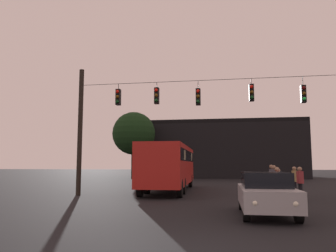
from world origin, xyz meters
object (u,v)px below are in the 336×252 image
city_bus (170,163)px  car_near_right (266,193)px  pedestrian_crossing_center (277,182)px  tree_left_silhouette (134,134)px  pedestrian_trailing (272,178)px  pedestrian_near_bus (300,181)px  pedestrian_crossing_left (274,179)px  pedestrian_crossing_right (279,182)px  pedestrian_far_side (295,180)px

city_bus → car_near_right: 11.19m
pedestrian_crossing_center → tree_left_silhouette: (-13.57, 23.36, 4.69)m
city_bus → pedestrian_crossing_center: bearing=-41.7°
car_near_right → pedestrian_trailing: size_ratio=2.44×
pedestrian_near_bus → pedestrian_trailing: 2.63m
pedestrian_trailing → tree_left_silhouette: tree_left_silhouette is taller
pedestrian_crossing_left → pedestrian_near_bus: (1.08, -1.47, -0.05)m
city_bus → pedestrian_crossing_center: city_bus is taller
pedestrian_crossing_left → pedestrian_crossing_center: bearing=-95.3°
pedestrian_crossing_right → pedestrian_near_bus: pedestrian_near_bus is taller
pedestrian_far_side → tree_left_silhouette: size_ratio=0.20×
car_near_right → pedestrian_crossing_left: (1.34, 7.21, 0.20)m
pedestrian_crossing_left → pedestrian_crossing_center: 2.80m
car_near_right → pedestrian_far_side: (2.48, 7.40, 0.15)m
car_near_right → pedestrian_crossing_center: bearing=76.2°
pedestrian_crossing_right → tree_left_silhouette: tree_left_silhouette is taller
car_near_right → pedestrian_crossing_center: (1.08, 4.43, 0.15)m
city_bus → car_near_right: city_bus is taller
pedestrian_crossing_left → pedestrian_crossing_right: pedestrian_crossing_left is taller
pedestrian_near_bus → pedestrian_crossing_left: bearing=126.1°
car_near_right → pedestrian_crossing_right: pedestrian_crossing_right is taller
pedestrian_far_side → tree_left_silhouette: 25.72m
city_bus → pedestrian_crossing_left: city_bus is taller
pedestrian_trailing → pedestrian_crossing_right: bearing=-87.8°
pedestrian_crossing_left → car_near_right: bearing=-100.5°
city_bus → pedestrian_far_side: size_ratio=6.60×
city_bus → pedestrian_far_side: city_bus is taller
pedestrian_trailing → pedestrian_near_bus: bearing=-65.6°
city_bus → pedestrian_crossing_left: size_ratio=6.32×
city_bus → tree_left_silhouette: 19.71m
pedestrian_trailing → pedestrian_far_side: bearing=-32.6°
pedestrian_crossing_right → pedestrian_far_side: size_ratio=0.94×
city_bus → pedestrian_crossing_right: city_bus is taller
tree_left_silhouette → pedestrian_trailing: bearing=-54.9°
pedestrian_trailing → pedestrian_far_side: 1.37m
tree_left_silhouette → pedestrian_far_side: bearing=-53.7°
pedestrian_near_bus → pedestrian_trailing: size_ratio=0.94×
city_bus → pedestrian_trailing: 6.69m
city_bus → pedestrian_crossing_center: (6.15, -5.49, -0.92)m
city_bus → pedestrian_crossing_left: bearing=-22.9°
pedestrian_crossing_left → pedestrian_far_side: size_ratio=1.04×
tree_left_silhouette → pedestrian_crossing_left: bearing=-56.1°
car_near_right → pedestrian_crossing_left: bearing=79.5°
pedestrian_trailing → tree_left_silhouette: size_ratio=0.21×
pedestrian_crossing_center → pedestrian_trailing: size_ratio=0.94×
car_near_right → tree_left_silhouette: bearing=114.2°
pedestrian_crossing_left → tree_left_silhouette: tree_left_silhouette is taller
pedestrian_near_bus → tree_left_silhouette: size_ratio=0.20×
car_near_right → tree_left_silhouette: (-12.49, 27.78, 4.84)m
pedestrian_crossing_left → pedestrian_far_side: pedestrian_crossing_left is taller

